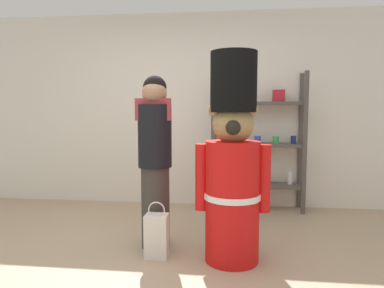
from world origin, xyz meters
The scene contains 6 objects.
ground_plane centered at (0.00, 0.00, 0.00)m, with size 6.40×6.40×0.00m, color tan.
back_wall centered at (0.00, 2.20, 1.30)m, with size 6.40×0.12×2.60m, color silver.
merchandise_shelf centered at (1.00, 1.98, 0.88)m, with size 1.18×0.35×1.78m.
teddy_bear_guard centered at (0.68, 0.35, 0.82)m, with size 0.64×0.48×1.78m.
person_shopper centered at (-0.04, 0.56, 0.86)m, with size 0.33×0.31×1.61m.
shopping_bag centered at (0.02, 0.33, 0.20)m, with size 0.20×0.15×0.50m.
Camera 1 is at (0.67, -2.59, 1.29)m, focal length 32.64 mm.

